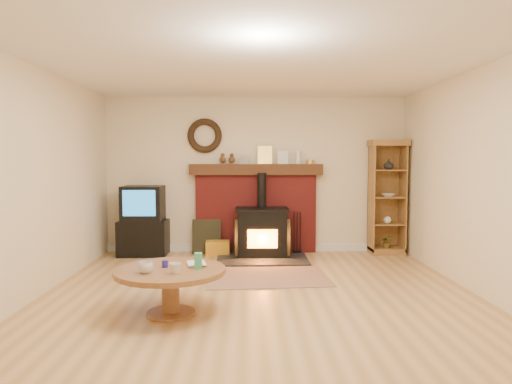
{
  "coord_description": "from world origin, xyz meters",
  "views": [
    {
      "loc": [
        -0.13,
        -4.92,
        1.54
      ],
      "look_at": [
        -0.03,
        1.0,
        1.13
      ],
      "focal_mm": 32.0,
      "sensor_mm": 36.0,
      "label": 1
    }
  ],
  "objects_px": {
    "curio_cabinet": "(387,197)",
    "wood_stove": "(262,233)",
    "tv_unit": "(143,222)",
    "coffee_table": "(170,277)"
  },
  "relations": [
    {
      "from": "curio_cabinet",
      "to": "wood_stove",
      "type": "bearing_deg",
      "value": -172.39
    },
    {
      "from": "wood_stove",
      "to": "tv_unit",
      "type": "distance_m",
      "value": 1.94
    },
    {
      "from": "tv_unit",
      "to": "coffee_table",
      "type": "distance_m",
      "value": 3.06
    },
    {
      "from": "tv_unit",
      "to": "coffee_table",
      "type": "height_order",
      "value": "tv_unit"
    },
    {
      "from": "curio_cabinet",
      "to": "coffee_table",
      "type": "distance_m",
      "value": 4.32
    },
    {
      "from": "wood_stove",
      "to": "curio_cabinet",
      "type": "height_order",
      "value": "curio_cabinet"
    },
    {
      "from": "wood_stove",
      "to": "curio_cabinet",
      "type": "distance_m",
      "value": 2.16
    },
    {
      "from": "coffee_table",
      "to": "tv_unit",
      "type": "bearing_deg",
      "value": 107.76
    },
    {
      "from": "tv_unit",
      "to": "coffee_table",
      "type": "xyz_separation_m",
      "value": [
        0.93,
        -2.91,
        -0.16
      ]
    },
    {
      "from": "coffee_table",
      "to": "wood_stove",
      "type": "bearing_deg",
      "value": 69.89
    }
  ]
}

